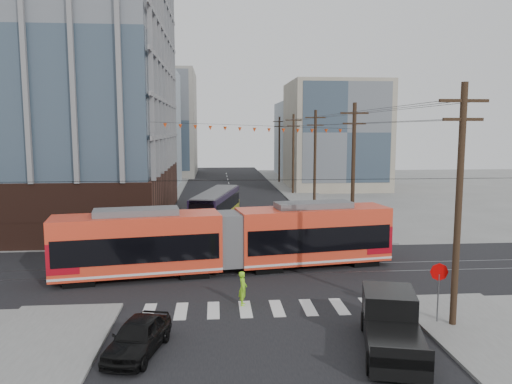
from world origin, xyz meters
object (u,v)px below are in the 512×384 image
streetcar (229,240)px  city_bus (216,207)px  pickup_truck (393,328)px  black_sedan (138,336)px

streetcar → city_bus: size_ratio=1.85×
city_bus → pickup_truck: bearing=-63.4°
streetcar → city_bus: (-0.76, 15.88, -0.42)m
black_sedan → pickup_truck: bearing=9.7°
streetcar → city_bus: 15.90m
streetcar → black_sedan: streetcar is taller
city_bus → black_sedan: bearing=-84.2°
pickup_truck → black_sedan: 10.25m
streetcar → pickup_truck: size_ratio=3.52×
streetcar → pickup_truck: bearing=-72.1°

